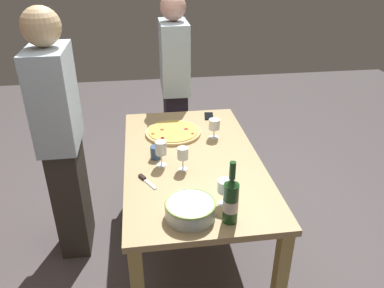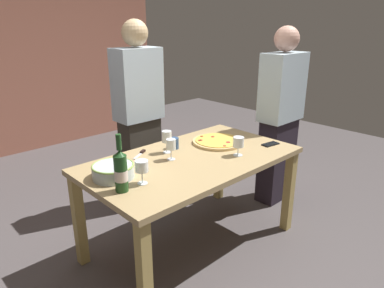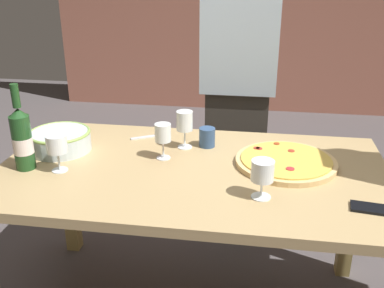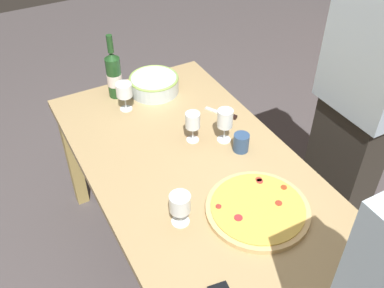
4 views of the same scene
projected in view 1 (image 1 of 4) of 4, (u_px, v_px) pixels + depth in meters
name	position (u px, v px, depth m)	size (l,w,h in m)	color
ground_plane	(192.00, 242.00, 2.90)	(8.00, 8.00, 0.00)	#4E4748
dining_table	(192.00, 170.00, 2.59)	(1.60, 0.90, 0.75)	tan
pizza	(173.00, 132.00, 2.86)	(0.42, 0.42, 0.03)	#DBB474
serving_bowl	(190.00, 209.00, 1.98)	(0.27, 0.27, 0.09)	silver
wine_bottle	(231.00, 200.00, 1.91)	(0.08, 0.08, 0.35)	#1D461E
wine_glass_near_pizza	(214.00, 125.00, 2.77)	(0.08, 0.08, 0.14)	white
wine_glass_by_bottle	(225.00, 187.00, 2.05)	(0.08, 0.08, 0.15)	white
wine_glass_far_left	(161.00, 149.00, 2.41)	(0.07, 0.07, 0.17)	white
wine_glass_far_right	(183.00, 155.00, 2.36)	(0.07, 0.07, 0.16)	white
cup_amber	(156.00, 152.00, 2.52)	(0.07, 0.07, 0.09)	#2E4B74
cell_phone	(209.00, 116.00, 3.15)	(0.07, 0.14, 0.01)	black
pizza_knife	(145.00, 180.00, 2.30)	(0.17, 0.11, 0.02)	silver
person_host	(62.00, 140.00, 2.50)	(0.42, 0.24, 1.72)	#343028
person_guest_left	(175.00, 88.00, 3.50)	(0.44, 0.24, 1.67)	#251D28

